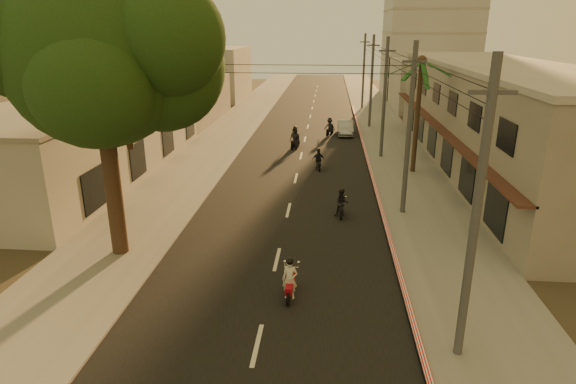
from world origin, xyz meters
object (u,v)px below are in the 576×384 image
scooter_far_a (295,138)px  scooter_mid_a (342,204)px  scooter_mid_b (318,160)px  palm_tree (421,67)px  broadleaf_tree (108,57)px  scooter_far_b (330,127)px  parked_car (345,128)px  scooter_red (290,280)px

scooter_far_a → scooter_mid_a: bearing=-60.4°
scooter_mid_a → scooter_mid_b: scooter_mid_a is taller
palm_tree → scooter_mid_b: size_ratio=5.13×
broadleaf_tree → scooter_mid_b: broadleaf_tree is taller
palm_tree → scooter_far_b: palm_tree is taller
broadleaf_tree → scooter_mid_b: 17.96m
scooter_far_b → parked_car: bearing=37.0°
scooter_mid_a → scooter_mid_b: 8.96m
palm_tree → scooter_far_a: palm_tree is taller
broadleaf_tree → scooter_mid_b: bearing=60.2°
broadleaf_tree → parked_car: bearing=68.6°
broadleaf_tree → palm_tree: broadleaf_tree is taller
scooter_red → scooter_mid_b: size_ratio=1.06×
scooter_red → scooter_mid_a: (2.08, 8.42, -0.01)m
palm_tree → scooter_mid_a: bearing=-120.6°
scooter_mid_a → parked_car: size_ratio=0.40×
scooter_far_a → parked_car: size_ratio=0.47×
scooter_red → palm_tree: bearing=69.6°
palm_tree → scooter_far_a: (-8.66, 6.54, -6.29)m
broadleaf_tree → palm_tree: 20.18m
broadleaf_tree → scooter_mid_a: broadleaf_tree is taller
broadleaf_tree → scooter_far_b: bearing=71.1°
scooter_red → parked_car: bearing=86.8°
scooter_red → scooter_mid_b: (0.62, 17.26, -0.01)m
scooter_red → scooter_far_a: 23.64m
scooter_red → scooter_mid_b: bearing=90.3°
scooter_mid_a → scooter_far_b: scooter_far_b is taller
broadleaf_tree → palm_tree: (14.61, 13.86, -1.33)m
scooter_mid_a → scooter_far_b: (-0.68, 20.60, 0.07)m
scooter_red → scooter_mid_a: 8.67m
scooter_mid_a → palm_tree: bearing=61.7°
broadleaf_tree → scooter_mid_b: (8.05, 14.06, -7.76)m
scooter_far_b → palm_tree: bearing=-43.3°
scooter_mid_b → scooter_mid_a: bearing=-90.1°
scooter_far_a → scooter_far_b: size_ratio=1.10×
palm_tree → scooter_mid_a: 11.92m
scooter_far_b → scooter_mid_b: bearing=-72.9°
scooter_mid_a → scooter_far_b: 20.61m
broadleaf_tree → scooter_far_a: bearing=73.7°
palm_tree → scooter_far_b: (-5.78, 11.96, -6.36)m
palm_tree → scooter_mid_b: palm_tree is taller
scooter_red → scooter_mid_a: scooter_red is taller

